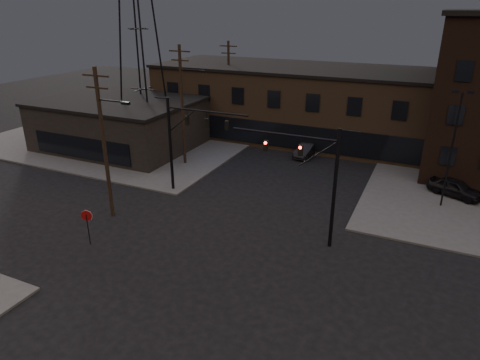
% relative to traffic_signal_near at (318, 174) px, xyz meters
% --- Properties ---
extents(ground, '(140.00, 140.00, 0.00)m').
position_rel_traffic_signal_near_xyz_m(ground, '(-5.36, -4.50, -4.93)').
color(ground, black).
rests_on(ground, ground).
extents(sidewalk_nw, '(30.00, 30.00, 0.15)m').
position_rel_traffic_signal_near_xyz_m(sidewalk_nw, '(-27.36, 17.50, -4.86)').
color(sidewalk_nw, '#474744').
rests_on(sidewalk_nw, ground).
extents(building_row, '(40.00, 12.00, 8.00)m').
position_rel_traffic_signal_near_xyz_m(building_row, '(-5.36, 23.50, -0.93)').
color(building_row, brown).
rests_on(building_row, ground).
extents(building_left, '(16.00, 12.00, 5.00)m').
position_rel_traffic_signal_near_xyz_m(building_left, '(-25.36, 11.50, -2.43)').
color(building_left, black).
rests_on(building_left, ground).
extents(traffic_signal_near, '(7.12, 0.24, 8.00)m').
position_rel_traffic_signal_near_xyz_m(traffic_signal_near, '(0.00, 0.00, 0.00)').
color(traffic_signal_near, black).
rests_on(traffic_signal_near, ground).
extents(traffic_signal_far, '(7.12, 0.24, 8.00)m').
position_rel_traffic_signal_near_xyz_m(traffic_signal_far, '(-12.07, 3.50, 0.08)').
color(traffic_signal_far, black).
rests_on(traffic_signal_far, ground).
extents(stop_sign, '(0.72, 0.33, 2.48)m').
position_rel_traffic_signal_near_xyz_m(stop_sign, '(-13.36, -6.49, -3.09)').
color(stop_sign, black).
rests_on(stop_sign, ground).
extents(utility_pole_near, '(3.70, 0.28, 11.00)m').
position_rel_traffic_signal_near_xyz_m(utility_pole_near, '(-14.79, -2.50, 0.94)').
color(utility_pole_near, black).
rests_on(utility_pole_near, ground).
extents(utility_pole_mid, '(3.70, 0.28, 11.50)m').
position_rel_traffic_signal_near_xyz_m(utility_pole_mid, '(-15.79, 9.50, 1.19)').
color(utility_pole_mid, black).
rests_on(utility_pole_mid, ground).
extents(utility_pole_far, '(2.20, 0.28, 11.00)m').
position_rel_traffic_signal_near_xyz_m(utility_pole_far, '(-16.86, 21.50, 0.85)').
color(utility_pole_far, black).
rests_on(utility_pole_far, ground).
extents(transmission_tower, '(7.00, 7.00, 25.00)m').
position_rel_traffic_signal_near_xyz_m(transmission_tower, '(-23.36, 13.50, 7.57)').
color(transmission_tower, black).
rests_on(transmission_tower, ground).
extents(lot_light_a, '(1.50, 0.28, 9.14)m').
position_rel_traffic_signal_near_xyz_m(lot_light_a, '(7.64, 9.50, 0.58)').
color(lot_light_a, black).
rests_on(lot_light_a, ground).
extents(parked_car_lot_a, '(4.63, 3.37, 1.46)m').
position_rel_traffic_signal_near_xyz_m(parked_car_lot_a, '(8.59, 11.92, -4.05)').
color(parked_car_lot_a, black).
rests_on(parked_car_lot_a, sidewalk_ne).
extents(car_crossing, '(1.83, 4.30, 1.38)m').
position_rel_traffic_signal_near_xyz_m(car_crossing, '(-5.55, 16.92, -4.24)').
color(car_crossing, black).
rests_on(car_crossing, ground).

